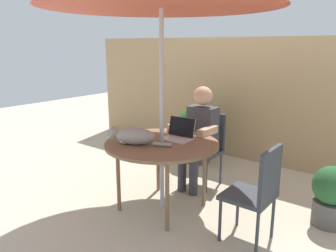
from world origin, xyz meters
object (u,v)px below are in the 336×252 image
Objects in this scene: laptop at (179,133)px; potted_plant_by_chair at (331,195)px; potted_plant_near_fence at (198,129)px; cat at (133,136)px; chair_occupied at (206,143)px; person_seated at (199,132)px; chair_empty at (258,188)px; patio_table at (162,147)px.

laptop is 0.54× the size of potted_plant_by_chair.
cat is at bearing -79.54° from potted_plant_near_fence.
potted_plant_near_fence reaches higher than potted_plant_by_chair.
chair_occupied is 0.23m from person_seated.
cat reaches higher than chair_empty.
patio_table is at bearing -103.50° from laptop.
laptop is at bearing 167.56° from chair_empty.
cat is at bearing -99.71° from chair_occupied.
laptop is (-0.98, 0.22, 0.28)m from chair_empty.
potted_plant_near_fence is (-0.54, 1.21, -0.29)m from laptop.
person_seated is (-1.04, 0.69, 0.17)m from chair_empty.
person_seated is at bearing 90.00° from patio_table.
person_seated is at bearing -56.19° from potted_plant_near_fence.
person_seated is 0.90m from potted_plant_near_fence.
chair_occupied is 1.44× the size of cat.
patio_table is 1.89× the size of cat.
person_seated reaches higher than cat.
chair_occupied is 1.00× the size of chair_empty.
person_seated is at bearing 146.26° from chair_empty.
chair_empty is 2.09m from potted_plant_near_fence.
patio_table is at bearing -71.02° from potted_plant_near_fence.
patio_table is 0.70m from person_seated.
cat reaches higher than patio_table.
potted_plant_by_chair is at bearing 0.89° from person_seated.
laptop is 0.51m from cat.
cat is 1.72m from potted_plant_near_fence.
chair_occupied reaches higher than potted_plant_near_fence.
patio_table is at bearing -179.83° from chair_empty.
patio_table is 1.97× the size of potted_plant_by_chair.
laptop reaches higher than cat.
patio_table is 1.05m from chair_empty.
cat is 1.04× the size of potted_plant_by_chair.
chair_empty is at bearing -43.02° from potted_plant_near_fence.
person_seated is at bearing 78.68° from cat.
potted_plant_near_fence is 1.48× the size of potted_plant_by_chair.
person_seated is 1.99× the size of cat.
chair_empty is at bearing 0.17° from patio_table.
person_seated is at bearing -179.11° from potted_plant_by_chair.
chair_empty is 2.76× the size of laptop.
chair_occupied is at bearing 174.77° from potted_plant_by_chair.
chair_empty is 1.01× the size of potted_plant_near_fence.
potted_plant_by_chair is at bearing 19.42° from laptop.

